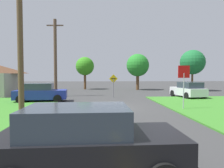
{
  "coord_description": "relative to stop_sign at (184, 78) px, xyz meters",
  "views": [
    {
      "loc": [
        -0.7,
        -14.6,
        2.33
      ],
      "look_at": [
        0.52,
        4.16,
        1.49
      ],
      "focal_mm": 32.45,
      "sensor_mm": 36.0,
      "label": 1
    }
  ],
  "objects": [
    {
      "name": "lane_stripe_center",
      "position": [
        -4.95,
        -6.53,
        -2.1
      ],
      "size": [
        0.2,
        14.0,
        0.01
      ],
      "primitive_type": "cube",
      "color": "yellow",
      "rests_on": "ground"
    },
    {
      "name": "parked_car_near_building",
      "position": [
        -10.73,
        4.75,
        -1.3
      ],
      "size": [
        4.5,
        2.4,
        1.62
      ],
      "rotation": [
        0.0,
        0.0,
        0.1
      ],
      "color": "navy",
      "rests_on": "ground"
    },
    {
      "name": "pine_tree_center",
      "position": [
        8.07,
        15.78,
        2.08
      ],
      "size": [
        3.59,
        3.59,
        6.0
      ],
      "color": "brown",
      "rests_on": "ground"
    },
    {
      "name": "utility_pole_near",
      "position": [
        -10.26,
        -0.84,
        1.8
      ],
      "size": [
        1.79,
        0.42,
        7.61
      ],
      "color": "brown",
      "rests_on": "ground"
    },
    {
      "name": "utility_pole_mid",
      "position": [
        -10.35,
        9.21,
        2.15
      ],
      "size": [
        1.8,
        0.34,
        8.33
      ],
      "color": "brown",
      "rests_on": "ground"
    },
    {
      "name": "oak_tree_left",
      "position": [
        0.39,
        18.13,
        1.72
      ],
      "size": [
        3.5,
        3.5,
        5.61
      ],
      "color": "brown",
      "rests_on": "ground"
    },
    {
      "name": "direction_sign",
      "position": [
        -4.15,
        7.78,
        -0.62
      ],
      "size": [
        0.9,
        0.16,
        2.4
      ],
      "color": "slate",
      "rests_on": "ground"
    },
    {
      "name": "ground_plane",
      "position": [
        -4.95,
        1.47,
        -2.11
      ],
      "size": [
        120.0,
        120.0,
        0.0
      ],
      "primitive_type": "plane",
      "color": "#383838"
    },
    {
      "name": "oak_tree_right",
      "position": [
        -7.91,
        20.02,
        1.62
      ],
      "size": [
        2.97,
        2.97,
        5.25
      ],
      "color": "brown",
      "rests_on": "ground"
    },
    {
      "name": "stop_sign",
      "position": [
        0.0,
        0.0,
        0.0
      ],
      "size": [
        0.82,
        0.12,
        2.96
      ],
      "rotation": [
        0.0,
        0.0,
        3.24
      ],
      "color": "#9EA0A8",
      "rests_on": "ground"
    },
    {
      "name": "car_behind_on_main_road",
      "position": [
        -5.93,
        -8.59,
        -1.3
      ],
      "size": [
        4.17,
        2.0,
        1.62
      ],
      "rotation": [
        0.0,
        0.0,
        0.01
      ],
      "color": "black",
      "rests_on": "ground"
    },
    {
      "name": "car_on_crossroad",
      "position": [
        3.45,
        6.92,
        -1.3
      ],
      "size": [
        2.47,
        4.31,
        1.62
      ],
      "rotation": [
        0.0,
        0.0,
        1.7
      ],
      "color": "silver",
      "rests_on": "ground"
    }
  ]
}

